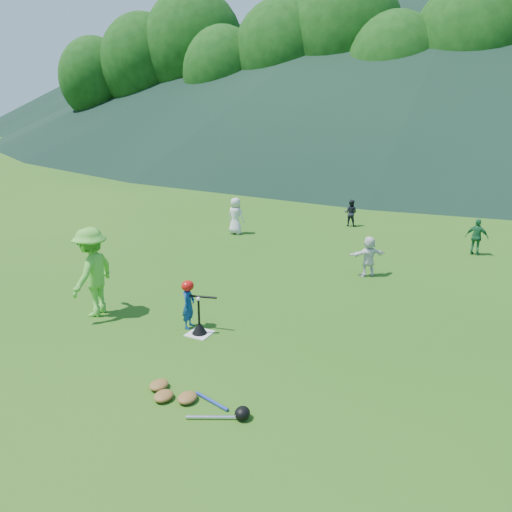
{
  "coord_description": "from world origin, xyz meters",
  "views": [
    {
      "loc": [
        4.88,
        -7.45,
        4.34
      ],
      "look_at": [
        0.0,
        2.5,
        0.9
      ],
      "focal_mm": 35.0,
      "sensor_mm": 36.0,
      "label": 1
    }
  ],
  "objects": [
    {
      "name": "baseball",
      "position": [
        0.0,
        0.0,
        0.74
      ],
      "size": [
        0.08,
        0.08,
        0.08
      ],
      "primitive_type": "sphere",
      "color": "white",
      "rests_on": "batting_tee"
    },
    {
      "name": "batter_gear",
      "position": [
        -0.33,
        0.18,
        0.87
      ],
      "size": [
        0.73,
        0.26,
        0.33
      ],
      "color": "#BD0F0C",
      "rests_on": "ground"
    },
    {
      "name": "batting_tee",
      "position": [
        0.0,
        0.0,
        0.13
      ],
      "size": [
        0.3,
        0.3,
        0.68
      ],
      "color": "black",
      "rests_on": "home_plate"
    },
    {
      "name": "fielder_b",
      "position": [
        0.17,
        9.95,
        0.48
      ],
      "size": [
        0.47,
        0.37,
        0.97
      ],
      "primitive_type": "imported",
      "rotation": [
        0.0,
        0.0,
        3.15
      ],
      "color": "black",
      "rests_on": "ground"
    },
    {
      "name": "adult_coach",
      "position": [
        -2.5,
        -0.15,
        0.95
      ],
      "size": [
        0.9,
        1.33,
        1.9
      ],
      "primitive_type": "imported",
      "rotation": [
        0.0,
        0.0,
        -1.4
      ],
      "color": "#58BB37",
      "rests_on": "ground"
    },
    {
      "name": "ground",
      "position": [
        0.0,
        0.0,
        0.0
      ],
      "size": [
        120.0,
        120.0,
        0.0
      ],
      "primitive_type": "plane",
      "color": "#215513",
      "rests_on": "ground"
    },
    {
      "name": "fielder_d",
      "position": [
        2.09,
        4.82,
        0.53
      ],
      "size": [
        0.96,
        0.86,
        1.06
      ],
      "primitive_type": "imported",
      "rotation": [
        0.0,
        0.0,
        3.83
      ],
      "color": "white",
      "rests_on": "ground"
    },
    {
      "name": "fielder_c",
      "position": [
        4.48,
        8.09,
        0.54
      ],
      "size": [
        0.65,
        0.32,
        1.08
      ],
      "primitive_type": "imported",
      "rotation": [
        0.0,
        0.0,
        3.05
      ],
      "color": "#1F6A3A",
      "rests_on": "ground"
    },
    {
      "name": "fielder_a",
      "position": [
        -3.04,
        7.13,
        0.62
      ],
      "size": [
        0.64,
        0.44,
        1.25
      ],
      "primitive_type": "imported",
      "rotation": [
        0.0,
        0.0,
        3.06
      ],
      "color": "silver",
      "rests_on": "ground"
    },
    {
      "name": "distant_hills",
      "position": [
        -7.63,
        81.81,
        14.98
      ],
      "size": [
        155.0,
        140.0,
        32.0
      ],
      "color": "black",
      "rests_on": "ground"
    },
    {
      "name": "home_plate",
      "position": [
        0.0,
        0.0,
        0.01
      ],
      "size": [
        0.45,
        0.45,
        0.02
      ],
      "primitive_type": "cube",
      "color": "silver",
      "rests_on": "ground"
    },
    {
      "name": "outfield_fence",
      "position": [
        0.0,
        28.0,
        0.7
      ],
      "size": [
        70.07,
        0.08,
        1.33
      ],
      "color": "gray",
      "rests_on": "ground"
    },
    {
      "name": "batter_child",
      "position": [
        -0.35,
        0.17,
        0.48
      ],
      "size": [
        0.29,
        0.39,
        0.97
      ],
      "primitive_type": "imported",
      "rotation": [
        0.0,
        0.0,
        1.74
      ],
      "color": "navy",
      "rests_on": "ground"
    },
    {
      "name": "equipment_pile",
      "position": [
        1.06,
        -2.04,
        0.07
      ],
      "size": [
        1.8,
        0.67,
        0.19
      ],
      "color": "olive",
      "rests_on": "ground"
    },
    {
      "name": "tree_line",
      "position": [
        0.2,
        33.83,
        8.21
      ],
      "size": [
        70.04,
        11.4,
        14.82
      ],
      "color": "#382314",
      "rests_on": "ground"
    }
  ]
}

